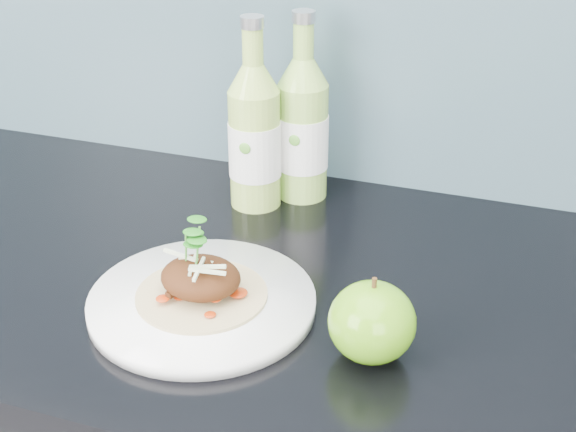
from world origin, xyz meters
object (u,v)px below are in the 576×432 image
Objects in this scene: dinner_plate at (202,302)px; cider_bottle_left at (255,137)px; cider_bottle_right at (303,129)px; green_apple at (372,322)px.

cider_bottle_left is at bearing 97.88° from dinner_plate.
cider_bottle_left is 1.00× the size of cider_bottle_right.
green_apple is at bearing -33.11° from cider_bottle_left.
dinner_plate is 0.32m from cider_bottle_right.
dinner_plate is at bearing -64.90° from cider_bottle_left.
cider_bottle_right is at bearing 58.61° from cider_bottle_left.
cider_bottle_left and cider_bottle_right have the same top height.
cider_bottle_right is at bearing 86.86° from dinner_plate.
green_apple is 0.36× the size of cider_bottle_left.
cider_bottle_left is 0.07m from cider_bottle_right.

